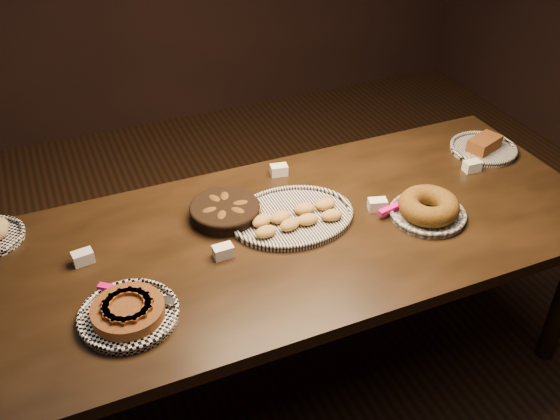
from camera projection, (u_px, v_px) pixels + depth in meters
name	position (u px, v px, depth m)	size (l,w,h in m)	color
ground	(290.00, 367.00, 2.73)	(5.00, 5.00, 0.00)	black
buffet_table	(291.00, 247.00, 2.34)	(2.40, 1.00, 0.75)	black
apple_tart_plate	(128.00, 312.00, 1.92)	(0.31, 0.32, 0.06)	white
madeleine_platter	(292.00, 216.00, 2.34)	(0.48, 0.38, 0.05)	black
bundt_cake_plate	(428.00, 209.00, 2.35)	(0.33, 0.29, 0.09)	black
croissant_basket	(225.00, 210.00, 2.34)	(0.29, 0.29, 0.07)	black
loaf_plate	(484.00, 147.00, 2.76)	(0.29, 0.29, 0.07)	black
tent_cards	(296.00, 207.00, 2.38)	(1.68, 0.47, 0.04)	white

